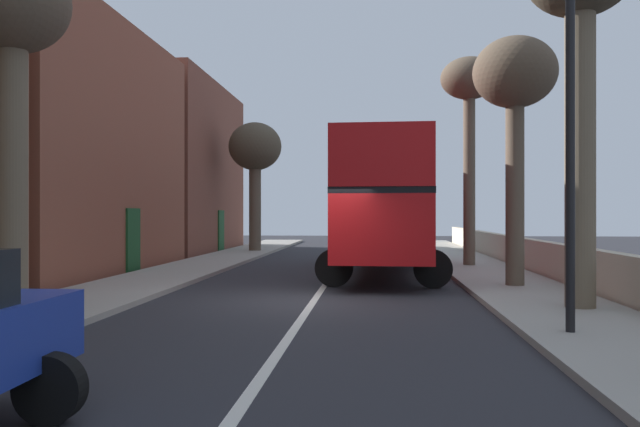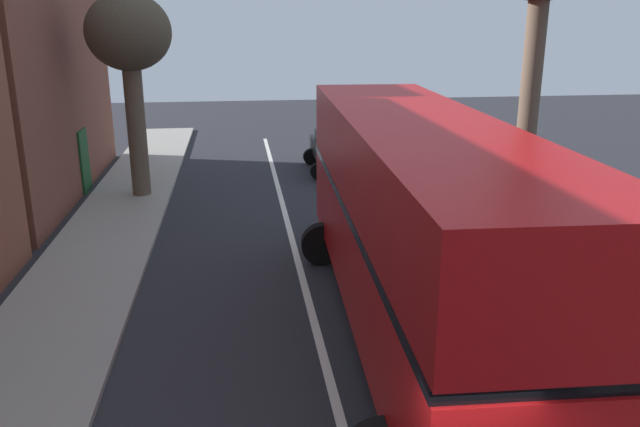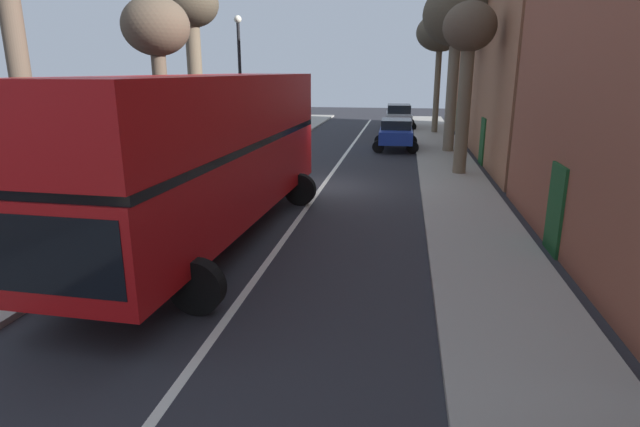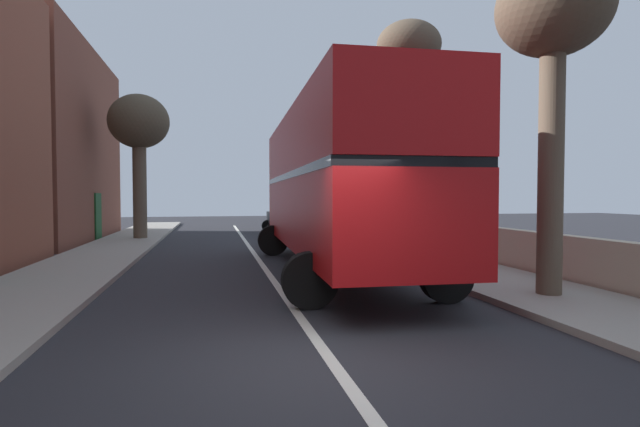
{
  "view_description": "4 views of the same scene",
  "coord_description": "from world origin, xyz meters",
  "px_view_note": "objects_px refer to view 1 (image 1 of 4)",
  "views": [
    {
      "loc": [
        1.31,
        -14.18,
        1.92
      ],
      "look_at": [
        -0.13,
        2.96,
        1.93
      ],
      "focal_mm": 35.98,
      "sensor_mm": 36.0,
      "label": 1
    },
    {
      "loc": [
        -1.35,
        -3.8,
        5.67
      ],
      "look_at": [
        0.23,
        8.22,
        1.93
      ],
      "focal_mm": 35.73,
      "sensor_mm": 36.0,
      "label": 2
    },
    {
      "loc": [
        -2.9,
        18.15,
        4.17
      ],
      "look_at": [
        -1.19,
        7.66,
        1.17
      ],
      "focal_mm": 28.6,
      "sensor_mm": 36.0,
      "label": 3
    },
    {
      "loc": [
        -1.38,
        -5.71,
        1.99
      ],
      "look_at": [
        0.64,
        3.42,
        1.64
      ],
      "focal_mm": 27.33,
      "sensor_mm": 36.0,
      "label": 4
    }
  ],
  "objects_px": {
    "parked_car_black_right_0": "(396,233)",
    "street_tree_right_5": "(580,7)",
    "street_tree_right_1": "(469,93)",
    "street_tree_left_6": "(255,152)",
    "street_tree_left_2": "(13,28)",
    "lamppost_right": "(570,90)",
    "double_decker_bus": "(386,200)",
    "street_tree_right_3": "(515,86)"
  },
  "relations": [
    {
      "from": "double_decker_bus",
      "to": "lamppost_right",
      "type": "distance_m",
      "value": 11.0
    },
    {
      "from": "street_tree_right_5",
      "to": "street_tree_right_1",
      "type": "bearing_deg",
      "value": 93.34
    },
    {
      "from": "street_tree_right_5",
      "to": "lamppost_right",
      "type": "height_order",
      "value": "street_tree_right_5"
    },
    {
      "from": "street_tree_left_2",
      "to": "street_tree_left_6",
      "type": "bearing_deg",
      "value": 88.0
    },
    {
      "from": "street_tree_left_2",
      "to": "lamppost_right",
      "type": "height_order",
      "value": "street_tree_left_2"
    },
    {
      "from": "street_tree_left_2",
      "to": "street_tree_left_6",
      "type": "distance_m",
      "value": 20.06
    },
    {
      "from": "parked_car_black_right_0",
      "to": "lamppost_right",
      "type": "height_order",
      "value": "lamppost_right"
    },
    {
      "from": "street_tree_right_1",
      "to": "street_tree_left_6",
      "type": "distance_m",
      "value": 12.38
    },
    {
      "from": "lamppost_right",
      "to": "street_tree_right_3",
      "type": "bearing_deg",
      "value": 84.97
    },
    {
      "from": "double_decker_bus",
      "to": "parked_car_black_right_0",
      "type": "xyz_separation_m",
      "value": [
        0.8,
        13.32,
        -1.45
      ]
    },
    {
      "from": "street_tree_right_5",
      "to": "parked_car_black_right_0",
      "type": "bearing_deg",
      "value": 97.44
    },
    {
      "from": "double_decker_bus",
      "to": "street_tree_left_2",
      "type": "relative_size",
      "value": 1.74
    },
    {
      "from": "parked_car_black_right_0",
      "to": "street_tree_right_5",
      "type": "relative_size",
      "value": 0.56
    },
    {
      "from": "street_tree_right_3",
      "to": "lamppost_right",
      "type": "relative_size",
      "value": 1.0
    },
    {
      "from": "street_tree_left_6",
      "to": "lamppost_right",
      "type": "distance_m",
      "value": 22.91
    },
    {
      "from": "parked_car_black_right_0",
      "to": "street_tree_right_5",
      "type": "bearing_deg",
      "value": -82.56
    },
    {
      "from": "street_tree_left_2",
      "to": "street_tree_left_6",
      "type": "xyz_separation_m",
      "value": [
        0.7,
        20.05,
        -0.31
      ]
    },
    {
      "from": "parked_car_black_right_0",
      "to": "street_tree_right_1",
      "type": "distance_m",
      "value": 12.39
    },
    {
      "from": "street_tree_left_6",
      "to": "double_decker_bus",
      "type": "bearing_deg",
      "value": -59.45
    },
    {
      "from": "double_decker_bus",
      "to": "street_tree_right_5",
      "type": "relative_size",
      "value": 1.56
    },
    {
      "from": "double_decker_bus",
      "to": "street_tree_left_6",
      "type": "height_order",
      "value": "street_tree_left_6"
    },
    {
      "from": "street_tree_right_3",
      "to": "lamppost_right",
      "type": "distance_m",
      "value": 6.66
    },
    {
      "from": "street_tree_right_1",
      "to": "street_tree_right_3",
      "type": "distance_m",
      "value": 6.5
    },
    {
      "from": "street_tree_right_1",
      "to": "lamppost_right",
      "type": "relative_size",
      "value": 1.16
    },
    {
      "from": "parked_car_black_right_0",
      "to": "street_tree_left_2",
      "type": "height_order",
      "value": "street_tree_left_2"
    },
    {
      "from": "double_decker_bus",
      "to": "street_tree_right_1",
      "type": "distance_m",
      "value": 5.38
    },
    {
      "from": "double_decker_bus",
      "to": "street_tree_right_5",
      "type": "height_order",
      "value": "street_tree_right_5"
    },
    {
      "from": "parked_car_black_right_0",
      "to": "street_tree_right_1",
      "type": "xyz_separation_m",
      "value": [
        2.18,
        -10.99,
        5.28
      ]
    },
    {
      "from": "parked_car_black_right_0",
      "to": "street_tree_right_5",
      "type": "height_order",
      "value": "street_tree_right_5"
    },
    {
      "from": "street_tree_right_5",
      "to": "lamppost_right",
      "type": "xyz_separation_m",
      "value": [
        -0.97,
        -2.65,
        -2.1
      ]
    },
    {
      "from": "street_tree_right_3",
      "to": "street_tree_right_5",
      "type": "distance_m",
      "value": 3.93
    },
    {
      "from": "street_tree_right_5",
      "to": "street_tree_right_3",
      "type": "bearing_deg",
      "value": 95.99
    },
    {
      "from": "street_tree_left_2",
      "to": "lamppost_right",
      "type": "distance_m",
      "value": 9.69
    },
    {
      "from": "street_tree_left_2",
      "to": "parked_car_black_right_0",
      "type": "bearing_deg",
      "value": 71.33
    },
    {
      "from": "parked_car_black_right_0",
      "to": "street_tree_left_2",
      "type": "distance_m",
      "value": 24.5
    },
    {
      "from": "double_decker_bus",
      "to": "lamppost_right",
      "type": "bearing_deg",
      "value": -76.2
    },
    {
      "from": "double_decker_bus",
      "to": "parked_car_black_right_0",
      "type": "height_order",
      "value": "double_decker_bus"
    },
    {
      "from": "double_decker_bus",
      "to": "street_tree_left_2",
      "type": "distance_m",
      "value": 12.13
    },
    {
      "from": "street_tree_right_5",
      "to": "lamppost_right",
      "type": "relative_size",
      "value": 1.17
    },
    {
      "from": "street_tree_left_6",
      "to": "street_tree_right_1",
      "type": "bearing_deg",
      "value": -41.75
    },
    {
      "from": "street_tree_left_2",
      "to": "street_tree_right_1",
      "type": "bearing_deg",
      "value": 50.13
    },
    {
      "from": "street_tree_right_1",
      "to": "street_tree_left_2",
      "type": "xyz_separation_m",
      "value": [
        -9.89,
        -11.84,
        -0.89
      ]
    }
  ]
}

